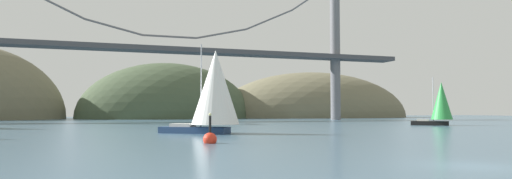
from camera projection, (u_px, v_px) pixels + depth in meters
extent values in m
plane|color=#426075|center=(472.00, 166.00, 20.59)|extent=(360.00, 360.00, 0.00)
ellipsoid|color=#425138|center=(167.00, 118.00, 149.48)|extent=(58.43, 44.00, 37.03)
ellipsoid|color=#6B664C|center=(314.00, 117.00, 167.68)|extent=(76.27, 44.00, 33.87)
cylinder|color=slate|center=(335.00, 50.00, 126.49)|extent=(2.80, 2.80, 39.47)
cube|color=#47474C|center=(170.00, 50.00, 110.96)|extent=(129.23, 6.00, 1.20)
cylinder|color=slate|center=(54.00, 4.00, 102.60)|extent=(13.53, 0.50, 6.60)
cylinder|color=slate|center=(114.00, 27.00, 106.79)|extent=(13.43, 0.50, 3.56)
cylinder|color=slate|center=(170.00, 37.00, 111.12)|extent=(13.32, 0.50, 0.50)
cylinder|color=slate|center=(222.00, 34.00, 115.60)|extent=(13.43, 0.50, 3.56)
cylinder|color=slate|center=(270.00, 19.00, 120.23)|extent=(13.53, 0.50, 6.60)
cube|color=navy|center=(194.00, 130.00, 50.46)|extent=(7.80, 6.57, 0.73)
cube|color=beige|center=(183.00, 125.00, 50.90)|extent=(3.09, 2.91, 0.36)
cylinder|color=#B2B2B7|center=(201.00, 85.00, 50.46)|extent=(0.14, 0.14, 9.39)
cone|color=white|center=(216.00, 87.00, 49.94)|extent=(7.52, 7.52, 8.35)
cube|color=black|center=(430.00, 123.00, 77.69)|extent=(5.71, 5.44, 0.74)
cube|color=beige|center=(423.00, 120.00, 78.15)|extent=(2.34, 2.30, 0.36)
cylinder|color=#B2B2B7|center=(433.00, 99.00, 77.64)|extent=(0.14, 0.14, 7.68)
cone|color=green|center=(442.00, 101.00, 77.10)|extent=(5.01, 5.01, 6.49)
sphere|color=red|center=(210.00, 139.00, 35.11)|extent=(1.10, 1.10, 1.10)
cylinder|color=black|center=(210.00, 126.00, 35.16)|extent=(0.20, 0.20, 1.60)
sphere|color=#F2EA99|center=(210.00, 114.00, 35.20)|extent=(0.24, 0.24, 0.24)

